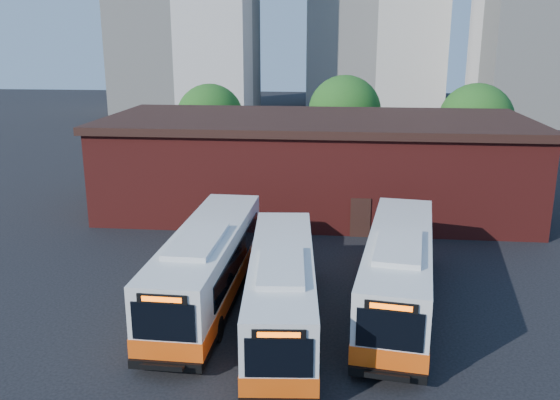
# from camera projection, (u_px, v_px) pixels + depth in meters

# --- Properties ---
(ground) EXTENTS (220.00, 220.00, 0.00)m
(ground) POSITION_uv_depth(u_px,v_px,m) (291.00, 353.00, 22.66)
(ground) COLOR black
(bus_midwest) EXTENTS (3.02, 13.21, 3.58)m
(bus_midwest) POSITION_uv_depth(u_px,v_px,m) (208.00, 268.00, 26.62)
(bus_midwest) COLOR silver
(bus_midwest) RESTS_ON ground
(bus_mideast) EXTENTS (3.56, 12.57, 3.38)m
(bus_mideast) POSITION_uv_depth(u_px,v_px,m) (282.00, 293.00, 24.26)
(bus_mideast) COLOR silver
(bus_mideast) RESTS_ON ground
(bus_east) EXTENTS (4.41, 13.30, 3.57)m
(bus_east) POSITION_uv_depth(u_px,v_px,m) (398.00, 274.00, 25.93)
(bus_east) COLOR silver
(bus_east) RESTS_ON ground
(transit_worker) EXTENTS (0.68, 0.80, 1.85)m
(transit_worker) POSITION_uv_depth(u_px,v_px,m) (309.00, 365.00, 20.09)
(transit_worker) COLOR #111333
(transit_worker) RESTS_ON ground
(depot_building) EXTENTS (28.60, 12.60, 6.40)m
(depot_building) POSITION_uv_depth(u_px,v_px,m) (315.00, 162.00, 40.96)
(depot_building) COLOR maroon
(depot_building) RESTS_ON ground
(tree_west) EXTENTS (6.00, 6.00, 7.65)m
(tree_west) POSITION_uv_depth(u_px,v_px,m) (210.00, 118.00, 53.07)
(tree_west) COLOR #382314
(tree_west) RESTS_ON ground
(tree_mid) EXTENTS (6.56, 6.56, 8.36)m
(tree_mid) POSITION_uv_depth(u_px,v_px,m) (345.00, 112.00, 53.70)
(tree_mid) COLOR #382314
(tree_mid) RESTS_ON ground
(tree_east) EXTENTS (6.24, 6.24, 7.96)m
(tree_east) POSITION_uv_depth(u_px,v_px,m) (476.00, 121.00, 49.81)
(tree_east) COLOR #382314
(tree_east) RESTS_ON ground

